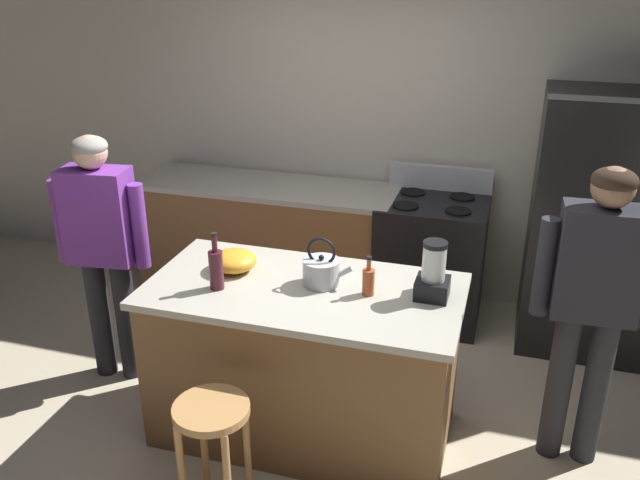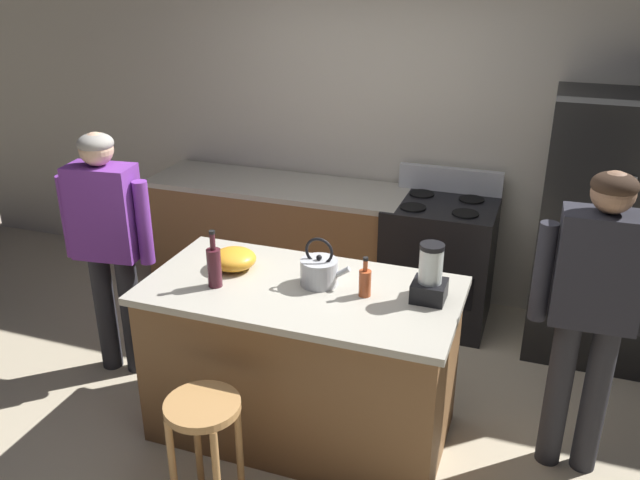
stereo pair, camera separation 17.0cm
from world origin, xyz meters
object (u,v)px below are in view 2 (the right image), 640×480
(bottle_cooking_sauce, at_px, (365,282))
(stove_range, at_px, (438,262))
(blender_appliance, at_px, (430,277))
(tea_kettle, at_px, (319,271))
(person_by_island_left, at_px, (108,234))
(kitchen_island, at_px, (302,361))
(mixing_bowl, at_px, (234,259))
(bottle_wine, at_px, (214,266))
(refrigerator, at_px, (611,231))
(bar_stool, at_px, (204,427))
(person_by_sink_right, at_px, (594,300))

(bottle_cooking_sauce, bearing_deg, stove_range, 84.68)
(blender_appliance, relative_size, tea_kettle, 1.11)
(tea_kettle, bearing_deg, person_by_island_left, 175.16)
(person_by_island_left, bearing_deg, kitchen_island, -8.02)
(person_by_island_left, xyz_separation_m, mixing_bowl, (0.91, -0.10, 0.01))
(stove_range, relative_size, person_by_island_left, 0.69)
(stove_range, xyz_separation_m, blender_appliance, (0.18, -1.43, 0.58))
(bottle_wine, xyz_separation_m, mixing_bowl, (-0.00, 0.23, -0.06))
(stove_range, bearing_deg, refrigerator, -1.28)
(person_by_island_left, bearing_deg, bottle_cooking_sauce, -5.57)
(bottle_cooking_sauce, bearing_deg, bar_stool, -127.05)
(refrigerator, distance_m, person_by_sink_right, 1.30)
(person_by_island_left, distance_m, blender_appliance, 2.01)
(person_by_sink_right, relative_size, bottle_cooking_sauce, 7.64)
(person_by_sink_right, height_order, mixing_bowl, person_by_sink_right)
(bar_stool, xyz_separation_m, bottle_wine, (-0.22, 0.58, 0.54))
(bottle_wine, distance_m, tea_kettle, 0.55)
(tea_kettle, bearing_deg, kitchen_island, -139.00)
(stove_range, height_order, bottle_wine, bottle_wine)
(tea_kettle, bearing_deg, person_by_sink_right, 6.10)
(kitchen_island, relative_size, bottle_cooking_sauce, 7.75)
(stove_range, distance_m, bottle_cooking_sauce, 1.60)
(person_by_island_left, bearing_deg, bottle_wine, -19.69)
(refrigerator, distance_m, tea_kettle, 2.08)
(tea_kettle, bearing_deg, refrigerator, 43.47)
(bar_stool, height_order, blender_appliance, blender_appliance)
(refrigerator, relative_size, tea_kettle, 6.39)
(bottle_wine, bearing_deg, bar_stool, -69.59)
(bar_stool, bearing_deg, blender_appliance, 42.65)
(bottle_cooking_sauce, xyz_separation_m, mixing_bowl, (-0.78, 0.07, -0.02))
(person_by_island_left, xyz_separation_m, bottle_cooking_sauce, (1.69, -0.16, 0.04))
(blender_appliance, height_order, tea_kettle, blender_appliance)
(refrigerator, xyz_separation_m, person_by_island_left, (-2.93, -1.31, 0.08))
(person_by_sink_right, xyz_separation_m, bar_stool, (-1.66, -0.93, -0.51))
(mixing_bowl, bearing_deg, bottle_wine, -89.21)
(person_by_sink_right, bearing_deg, kitchen_island, -171.54)
(refrigerator, height_order, bottle_wine, refrigerator)
(person_by_sink_right, xyz_separation_m, mixing_bowl, (-1.88, -0.12, -0.02))
(stove_range, distance_m, tea_kettle, 1.60)
(stove_range, xyz_separation_m, bar_stool, (-0.70, -2.24, 0.02))
(tea_kettle, bearing_deg, stove_range, 74.52)
(mixing_bowl, bearing_deg, blender_appliance, 0.15)
(stove_range, height_order, blender_appliance, blender_appliance)
(kitchen_island, distance_m, mixing_bowl, 0.68)
(refrigerator, height_order, mixing_bowl, refrigerator)
(person_by_island_left, bearing_deg, tea_kettle, -4.84)
(bar_stool, bearing_deg, refrigerator, 50.83)
(blender_appliance, distance_m, bottle_wine, 1.12)
(person_by_sink_right, height_order, bottle_cooking_sauce, person_by_sink_right)
(refrigerator, xyz_separation_m, mixing_bowl, (-2.03, -1.41, 0.10))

